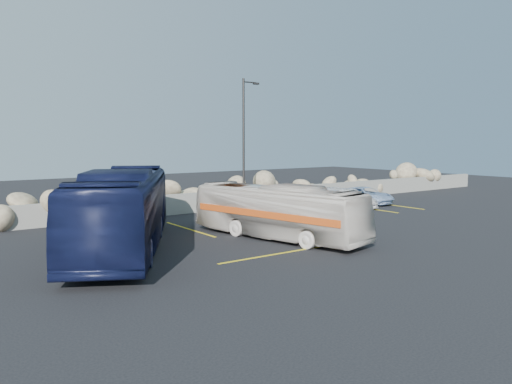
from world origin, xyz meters
TOP-DOWN VIEW (x-y plane):
  - ground at (0.00, 0.00)m, footprint 90.00×90.00m
  - seawall at (0.00, 12.00)m, footprint 60.00×0.40m
  - riprap_pile at (0.00, 13.20)m, footprint 54.00×2.80m
  - parking_lines at (4.64, 5.57)m, footprint 18.16×9.36m
  - lamppost at (2.56, 9.50)m, footprint 1.14×0.18m
  - vintage_bus at (-0.35, 2.66)m, footprint 3.89×9.04m
  - tour_coach at (-6.82, 4.51)m, footprint 8.05×11.63m
  - car_a at (1.89, 8.14)m, footprint 1.61×3.74m
  - car_b at (8.15, 8.33)m, footprint 1.45×4.00m
  - car_c at (10.09, 8.13)m, footprint 1.86×4.22m
  - car_d at (12.30, 8.76)m, footprint 2.04×4.22m

SIDE VIEW (x-z plane):
  - ground at x=0.00m, z-range 0.00..0.00m
  - parking_lines at x=4.64m, z-range 0.00..0.01m
  - car_d at x=12.30m, z-range 0.00..1.16m
  - seawall at x=0.00m, z-range 0.00..1.20m
  - car_c at x=10.09m, z-range 0.00..1.21m
  - car_a at x=1.89m, z-range 0.00..1.26m
  - car_b at x=8.15m, z-range 0.00..1.31m
  - vintage_bus at x=-0.35m, z-range 0.00..2.45m
  - riprap_pile at x=0.00m, z-range 0.00..2.60m
  - tour_coach at x=-6.82m, z-range 0.00..3.27m
  - lamppost at x=2.56m, z-range 0.30..8.30m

